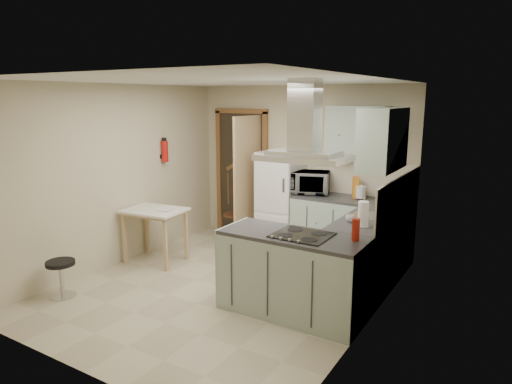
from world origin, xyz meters
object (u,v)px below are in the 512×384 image
Objects in this scene: stool at (62,279)px; microwave at (309,182)px; fridge at (280,199)px; drop_leaf_table at (156,236)px; extractor_hood at (304,158)px; peninsula at (293,274)px; bentwood_chair at (235,215)px.

microwave is (1.76, 3.02, 0.84)m from stool.
fridge is at bearing 66.90° from stool.
drop_leaf_table reaches higher than stool.
fridge is at bearing 162.00° from microwave.
microwave is at bearing 59.73° from stool.
extractor_hood is at bearing 21.68° from stool.
drop_leaf_table is 2.37m from microwave.
peninsula is 2.73m from stool.
peninsula is at bearing -16.12° from drop_leaf_table.
drop_leaf_table is at bearing 170.46° from extractor_hood.
extractor_hood is 2.25m from microwave.
extractor_hood reaches higher than stool.
microwave reaches higher than peninsula.
peninsula is 2.66m from bentwood_chair.
peninsula is 1.74× the size of bentwood_chair.
stool is at bearing -158.32° from extractor_hood.
microwave is at bearing 0.14° from fridge.
extractor_hood is 2.86m from drop_leaf_table.
drop_leaf_table is at bearing 85.36° from stool.
fridge is 0.97× the size of peninsula.
drop_leaf_table is at bearing -99.61° from bentwood_chair.
extractor_hood is at bearing -15.72° from drop_leaf_table.
microwave reaches higher than drop_leaf_table.
extractor_hood reaches higher than drop_leaf_table.
bentwood_chair reaches higher than drop_leaf_table.
extractor_hood is at bearing -56.21° from fridge.
drop_leaf_table is (-2.39, 0.42, -0.07)m from peninsula.
peninsula is at bearing -58.26° from fridge.
drop_leaf_table is 0.92× the size of bentwood_chair.
bentwood_chair is at bearing 66.07° from drop_leaf_table.
drop_leaf_table is (-1.17, -1.56, -0.37)m from fridge.
fridge is 0.57m from microwave.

